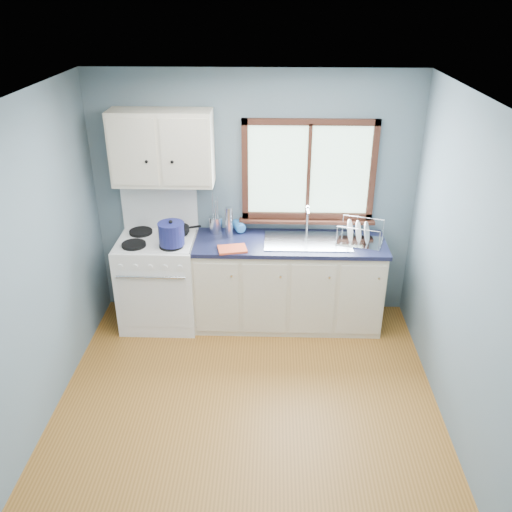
{
  "coord_description": "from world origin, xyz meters",
  "views": [
    {
      "loc": [
        0.18,
        -3.31,
        3.15
      ],
      "look_at": [
        0.05,
        0.9,
        1.05
      ],
      "focal_mm": 38.0,
      "sensor_mm": 36.0,
      "label": 1
    }
  ],
  "objects_px": {
    "thermos": "(229,222)",
    "stockpot": "(171,233)",
    "sink": "(307,247)",
    "gas_range": "(160,278)",
    "base_cabinets": "(288,287)",
    "utensil_crock": "(216,224)",
    "dish_rack": "(359,237)",
    "skillet": "(177,229)"
  },
  "relations": [
    {
      "from": "utensil_crock",
      "to": "thermos",
      "type": "relative_size",
      "value": 1.37
    },
    {
      "from": "dish_rack",
      "to": "stockpot",
      "type": "bearing_deg",
      "value": -156.89
    },
    {
      "from": "base_cabinets",
      "to": "sink",
      "type": "distance_m",
      "value": 0.48
    },
    {
      "from": "base_cabinets",
      "to": "dish_rack",
      "type": "bearing_deg",
      "value": 0.39
    },
    {
      "from": "stockpot",
      "to": "dish_rack",
      "type": "bearing_deg",
      "value": 5.91
    },
    {
      "from": "thermos",
      "to": "dish_rack",
      "type": "height_order",
      "value": "thermos"
    },
    {
      "from": "stockpot",
      "to": "utensil_crock",
      "type": "height_order",
      "value": "utensil_crock"
    },
    {
      "from": "sink",
      "to": "stockpot",
      "type": "bearing_deg",
      "value": -172.07
    },
    {
      "from": "utensil_crock",
      "to": "dish_rack",
      "type": "height_order",
      "value": "utensil_crock"
    },
    {
      "from": "utensil_crock",
      "to": "thermos",
      "type": "distance_m",
      "value": 0.19
    },
    {
      "from": "thermos",
      "to": "dish_rack",
      "type": "relative_size",
      "value": 0.62
    },
    {
      "from": "base_cabinets",
      "to": "dish_rack",
      "type": "xyz_separation_m",
      "value": [
        0.68,
        0.0,
        0.57
      ]
    },
    {
      "from": "sink",
      "to": "thermos",
      "type": "xyz_separation_m",
      "value": [
        -0.77,
        0.09,
        0.22
      ]
    },
    {
      "from": "stockpot",
      "to": "dish_rack",
      "type": "distance_m",
      "value": 1.8
    },
    {
      "from": "gas_range",
      "to": "utensil_crock",
      "type": "height_order",
      "value": "gas_range"
    },
    {
      "from": "thermos",
      "to": "gas_range",
      "type": "bearing_deg",
      "value": -171.25
    },
    {
      "from": "base_cabinets",
      "to": "stockpot",
      "type": "relative_size",
      "value": 7.39
    },
    {
      "from": "base_cabinets",
      "to": "stockpot",
      "type": "height_order",
      "value": "stockpot"
    },
    {
      "from": "sink",
      "to": "thermos",
      "type": "height_order",
      "value": "thermos"
    },
    {
      "from": "gas_range",
      "to": "thermos",
      "type": "relative_size",
      "value": 4.39
    },
    {
      "from": "skillet",
      "to": "thermos",
      "type": "xyz_separation_m",
      "value": [
        0.52,
        -0.02,
        0.09
      ]
    },
    {
      "from": "gas_range",
      "to": "skillet",
      "type": "bearing_deg",
      "value": 34.2
    },
    {
      "from": "gas_range",
      "to": "sink",
      "type": "xyz_separation_m",
      "value": [
        1.49,
        0.02,
        0.37
      ]
    },
    {
      "from": "base_cabinets",
      "to": "thermos",
      "type": "xyz_separation_m",
      "value": [
        -0.59,
        0.09,
        0.67
      ]
    },
    {
      "from": "sink",
      "to": "gas_range",
      "type": "bearing_deg",
      "value": -179.29
    },
    {
      "from": "stockpot",
      "to": "dish_rack",
      "type": "xyz_separation_m",
      "value": [
        1.79,
        0.19,
        -0.09
      ]
    },
    {
      "from": "sink",
      "to": "skillet",
      "type": "xyz_separation_m",
      "value": [
        -1.29,
        0.11,
        0.13
      ]
    },
    {
      "from": "base_cabinets",
      "to": "utensil_crock",
      "type": "height_order",
      "value": "utensil_crock"
    },
    {
      "from": "thermos",
      "to": "base_cabinets",
      "type": "bearing_deg",
      "value": -8.72
    },
    {
      "from": "thermos",
      "to": "dish_rack",
      "type": "bearing_deg",
      "value": -3.89
    },
    {
      "from": "base_cabinets",
      "to": "sink",
      "type": "xyz_separation_m",
      "value": [
        0.18,
        -0.0,
        0.45
      ]
    },
    {
      "from": "gas_range",
      "to": "sink",
      "type": "relative_size",
      "value": 1.62
    },
    {
      "from": "skillet",
      "to": "stockpot",
      "type": "distance_m",
      "value": 0.3
    },
    {
      "from": "utensil_crock",
      "to": "dish_rack",
      "type": "relative_size",
      "value": 0.85
    },
    {
      "from": "gas_range",
      "to": "utensil_crock",
      "type": "relative_size",
      "value": 3.21
    },
    {
      "from": "dish_rack",
      "to": "sink",
      "type": "bearing_deg",
      "value": -162.21
    },
    {
      "from": "thermos",
      "to": "stockpot",
      "type": "bearing_deg",
      "value": -152.5
    },
    {
      "from": "base_cabinets",
      "to": "skillet",
      "type": "relative_size",
      "value": 4.74
    },
    {
      "from": "utensil_crock",
      "to": "dish_rack",
      "type": "bearing_deg",
      "value": -7.59
    },
    {
      "from": "base_cabinets",
      "to": "thermos",
      "type": "distance_m",
      "value": 0.9
    },
    {
      "from": "gas_range",
      "to": "sink",
      "type": "distance_m",
      "value": 1.53
    },
    {
      "from": "skillet",
      "to": "sink",
      "type": "bearing_deg",
      "value": -26.24
    }
  ]
}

